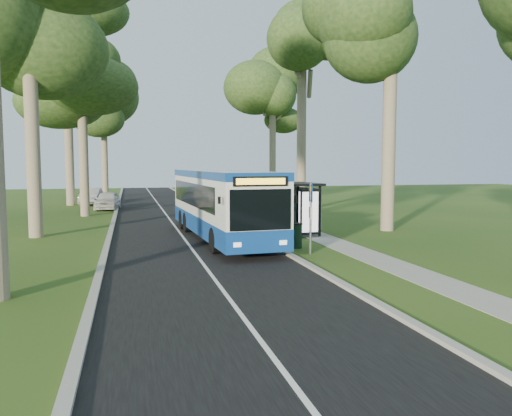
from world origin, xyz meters
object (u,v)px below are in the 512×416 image
(bus_stop_sign, at_px, (311,210))
(bus_shelter, at_px, (303,198))
(car_white, at_px, (108,200))
(car_silver, at_px, (91,196))
(bus, at_px, (221,204))
(litter_bin, at_px, (295,235))

(bus_stop_sign, relative_size, bus_shelter, 0.88)
(car_white, xyz_separation_m, car_silver, (-1.64, 5.35, 0.01))
(car_silver, bearing_deg, bus, -67.62)
(bus_stop_sign, distance_m, car_white, 24.22)
(bus, height_order, car_silver, bus)
(bus_shelter, distance_m, litter_bin, 4.24)
(litter_bin, bearing_deg, bus_stop_sign, -85.74)
(bus, bearing_deg, litter_bin, -54.27)
(bus_stop_sign, relative_size, car_silver, 0.63)
(bus_stop_sign, xyz_separation_m, car_white, (-8.65, 22.60, -1.02))
(car_white, bearing_deg, car_silver, 112.93)
(bus_stop_sign, xyz_separation_m, bus_shelter, (1.52, 5.19, 0.11))
(bus_stop_sign, bearing_deg, car_silver, 114.45)
(bus, relative_size, litter_bin, 11.66)
(bus, distance_m, litter_bin, 4.36)
(litter_bin, distance_m, car_silver, 28.32)
(bus_stop_sign, relative_size, car_white, 0.66)
(bus_shelter, bearing_deg, car_silver, 111.55)
(bus, height_order, bus_stop_sign, bus)
(bus_stop_sign, height_order, car_silver, bus_stop_sign)
(bus, relative_size, car_white, 2.91)
(bus_stop_sign, bearing_deg, car_white, 115.18)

